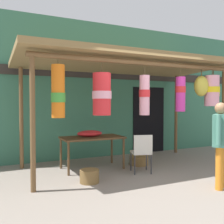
# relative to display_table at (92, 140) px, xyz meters

# --- Properties ---
(ground_plane) EXTENTS (30.00, 30.00, 0.00)m
(ground_plane) POSITION_rel_display_table_xyz_m (0.83, -1.13, -0.67)
(ground_plane) COLOR gray
(shop_facade) EXTENTS (12.26, 0.29, 3.75)m
(shop_facade) POSITION_rel_display_table_xyz_m (0.84, 1.29, 1.21)
(shop_facade) COLOR #387056
(shop_facade) RESTS_ON ground_plane
(market_stall_canopy) EXTENTS (4.98, 2.28, 2.57)m
(market_stall_canopy) POSITION_rel_display_table_xyz_m (0.86, -0.36, 1.57)
(market_stall_canopy) COLOR brown
(market_stall_canopy) RESTS_ON ground_plane
(display_table) EXTENTS (1.40, 0.75, 0.74)m
(display_table) POSITION_rel_display_table_xyz_m (0.00, 0.00, 0.00)
(display_table) COLOR brown
(display_table) RESTS_ON ground_plane
(flower_heap_on_table) EXTENTS (0.59, 0.42, 0.14)m
(flower_heap_on_table) POSITION_rel_display_table_xyz_m (-0.02, 0.07, 0.14)
(flower_heap_on_table) COLOR red
(flower_heap_on_table) RESTS_ON display_table
(folding_chair) EXTENTS (0.50, 0.50, 0.84)m
(folding_chair) POSITION_rel_display_table_xyz_m (0.82, -0.83, -0.16)
(folding_chair) COLOR beige
(folding_chair) RESTS_ON ground_plane
(wicker_basket_by_table) EXTENTS (0.37, 0.37, 0.25)m
(wicker_basket_by_table) POSITION_rel_display_table_xyz_m (-0.42, -0.97, -0.54)
(wicker_basket_by_table) COLOR brown
(wicker_basket_by_table) RESTS_ON ground_plane
(wicker_basket_spare) EXTENTS (0.46, 0.46, 0.22)m
(wicker_basket_spare) POSITION_rel_display_table_xyz_m (1.17, -0.14, -0.56)
(wicker_basket_spare) COLOR brown
(wicker_basket_spare) RESTS_ON ground_plane
(vendor_in_orange) EXTENTS (0.50, 0.41, 1.52)m
(vendor_in_orange) POSITION_rel_display_table_xyz_m (1.55, -2.27, 0.22)
(vendor_in_orange) COLOR orange
(vendor_in_orange) RESTS_ON ground_plane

